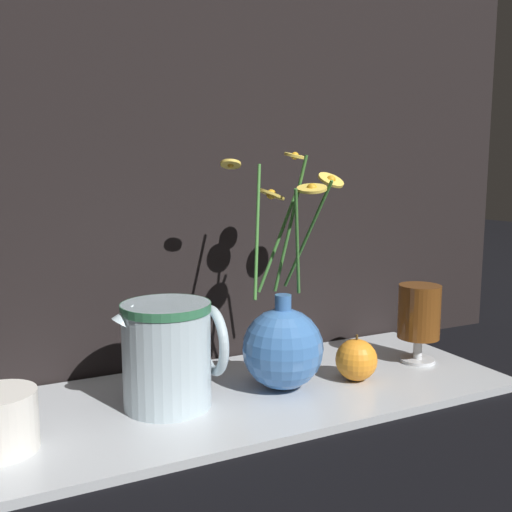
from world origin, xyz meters
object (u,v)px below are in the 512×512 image
object	(u,v)px
vase_with_flowers	(283,343)
orange_fruit	(356,360)
tea_glass	(419,314)
ceramic_pitcher	(170,351)

from	to	relation	value
vase_with_flowers	orange_fruit	bearing A→B (deg)	-10.73
tea_glass	orange_fruit	xyz separation A→B (m)	(-0.15, -0.03, -0.05)
tea_glass	orange_fruit	distance (m)	0.16
ceramic_pitcher	orange_fruit	xyz separation A→B (m)	(0.30, -0.03, -0.05)
vase_with_flowers	orange_fruit	world-z (taller)	vase_with_flowers
tea_glass	vase_with_flowers	bearing A→B (deg)	-179.30
vase_with_flowers	ceramic_pitcher	distance (m)	0.18
ceramic_pitcher	orange_fruit	distance (m)	0.30
vase_with_flowers	ceramic_pitcher	xyz separation A→B (m)	(-0.18, 0.01, 0.01)
ceramic_pitcher	tea_glass	size ratio (longest dim) A/B	1.18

